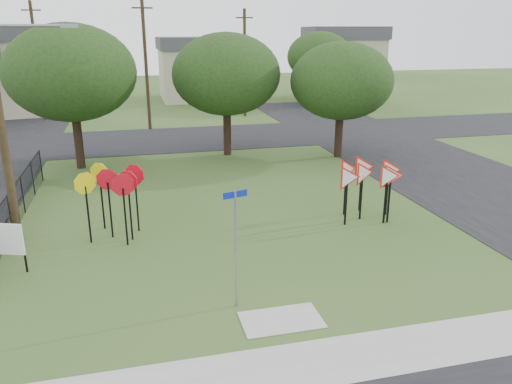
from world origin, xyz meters
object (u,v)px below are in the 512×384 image
street_name_sign (236,243)px  info_board (2,241)px  yield_sign_cluster (369,175)px  stop_sign_cluster (114,187)px

street_name_sign → info_board: (-6.20, 3.40, -0.74)m
street_name_sign → yield_sign_cluster: 7.94m
stop_sign_cluster → street_name_sign: bearing=-60.7°
stop_sign_cluster → info_board: size_ratio=1.55×
street_name_sign → yield_sign_cluster: size_ratio=1.06×
street_name_sign → info_board: size_ratio=1.97×
info_board → yield_sign_cluster: bearing=7.6°
stop_sign_cluster → yield_sign_cluster: 9.22m
stop_sign_cluster → info_board: 3.84m
stop_sign_cluster → info_board: (-3.13, -2.08, -0.78)m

